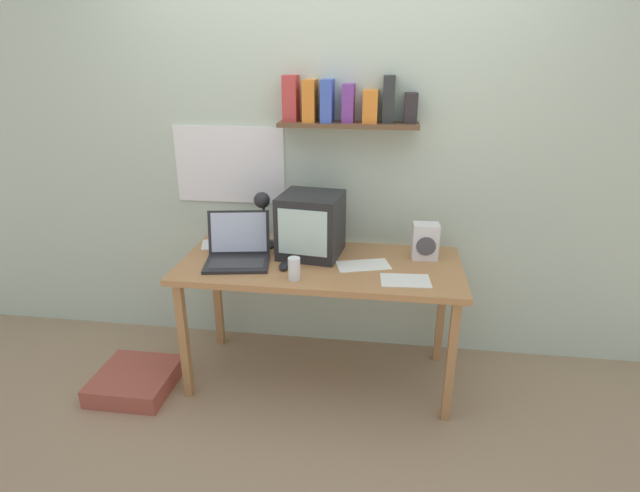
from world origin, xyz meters
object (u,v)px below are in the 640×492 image
(open_notebook, at_px, (225,244))
(crt_monitor, at_px, (311,225))
(loose_paper_near_monitor, at_px, (405,280))
(loose_paper_near_laptop, at_px, (363,265))
(floor_cushion, at_px, (135,380))
(laptop, at_px, (238,250))
(desk_lamp, at_px, (263,212))
(space_heater, at_px, (425,241))
(juice_glass, at_px, (294,270))
(computer_mouse, at_px, (285,266))
(corner_desk, at_px, (320,274))

(open_notebook, bearing_deg, crt_monitor, -8.96)
(loose_paper_near_monitor, bearing_deg, crt_monitor, 151.00)
(loose_paper_near_laptop, height_order, floor_cushion, loose_paper_near_laptop)
(laptop, relative_size, loose_paper_near_laptop, 1.23)
(desk_lamp, distance_m, floor_cushion, 1.25)
(space_heater, relative_size, open_notebook, 0.64)
(juice_glass, relative_size, space_heater, 0.58)
(computer_mouse, bearing_deg, space_heater, 18.74)
(crt_monitor, relative_size, loose_paper_near_laptop, 1.16)
(loose_paper_near_monitor, xyz_separation_m, floor_cushion, (-1.54, -0.10, -0.71))
(juice_glass, relative_size, computer_mouse, 1.14)
(open_notebook, height_order, loose_paper_near_monitor, same)
(corner_desk, distance_m, computer_mouse, 0.23)
(desk_lamp, height_order, loose_paper_near_laptop, desk_lamp)
(loose_paper_near_laptop, bearing_deg, space_heater, 25.39)
(loose_paper_near_monitor, distance_m, loose_paper_near_laptop, 0.28)
(open_notebook, bearing_deg, corner_desk, -18.61)
(floor_cushion, bearing_deg, computer_mouse, 10.70)
(space_heater, relative_size, loose_paper_near_monitor, 0.77)
(space_heater, height_order, loose_paper_near_laptop, space_heater)
(laptop, relative_size, loose_paper_near_monitor, 1.50)
(laptop, distance_m, floor_cushion, 1.01)
(corner_desk, bearing_deg, loose_paper_near_laptop, -2.27)
(open_notebook, height_order, loose_paper_near_laptop, same)
(laptop, height_order, open_notebook, laptop)
(corner_desk, distance_m, crt_monitor, 0.28)
(laptop, distance_m, juice_glass, 0.41)
(desk_lamp, height_order, space_heater, desk_lamp)
(computer_mouse, height_order, floor_cushion, computer_mouse)
(corner_desk, distance_m, open_notebook, 0.66)
(computer_mouse, height_order, loose_paper_near_laptop, computer_mouse)
(crt_monitor, distance_m, desk_lamp, 0.30)
(juice_glass, bearing_deg, floor_cushion, -177.75)
(desk_lamp, bearing_deg, crt_monitor, -15.81)
(space_heater, distance_m, loose_paper_near_laptop, 0.39)
(loose_paper_near_laptop, xyz_separation_m, floor_cushion, (-1.31, -0.27, -0.71))
(corner_desk, xyz_separation_m, laptop, (-0.46, -0.04, 0.13))
(corner_desk, distance_m, loose_paper_near_monitor, 0.51)
(computer_mouse, bearing_deg, loose_paper_near_laptop, 13.01)
(corner_desk, height_order, laptop, laptop)
(open_notebook, relative_size, loose_paper_near_laptop, 0.99)
(juice_glass, bearing_deg, laptop, 150.84)
(open_notebook, xyz_separation_m, loose_paper_near_laptop, (0.86, -0.22, -0.00))
(desk_lamp, relative_size, loose_paper_near_laptop, 1.10)
(juice_glass, xyz_separation_m, floor_cushion, (-0.96, -0.04, -0.76))
(desk_lamp, xyz_separation_m, space_heater, (0.95, -0.02, -0.13))
(corner_desk, relative_size, space_heater, 7.68)
(space_heater, bearing_deg, floor_cushion, -167.69)
(space_heater, bearing_deg, computer_mouse, -163.45)
(juice_glass, bearing_deg, computer_mouse, 121.18)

